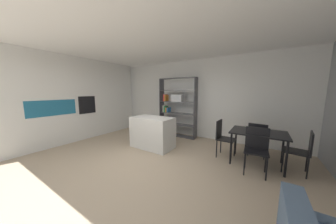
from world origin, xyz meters
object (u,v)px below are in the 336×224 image
Objects in this scene: built_in_oven at (87,105)px; dining_table at (258,135)px; open_bookshelf at (176,106)px; dining_chair_near at (256,146)px; dining_chair_island_side at (222,135)px; kitchen_island at (152,132)px; dining_chair_window_side at (303,149)px; dining_chair_far at (258,137)px.

built_in_oven reaches higher than dining_table.
built_in_oven is 0.27× the size of open_bookshelf.
dining_chair_near reaches higher than dining_table.
dining_chair_near is at bearing -26.98° from open_bookshelf.
open_bookshelf is 2.93m from dining_table.
dining_chair_island_side is at bearing 13.64° from built_in_oven.
dining_chair_island_side is at bearing 147.75° from dining_chair_near.
dining_table is 0.45m from dining_chair_near.
open_bookshelf is 2.30× the size of dining_chair_island_side.
kitchen_island reaches higher than dining_table.
built_in_oven reaches higher than dining_chair_island_side.
kitchen_island is 3.52m from dining_chair_window_side.
kitchen_island is 2.70m from dining_chair_near.
dining_chair_window_side reaches higher than dining_table.
dining_table is at bearing 10.36° from kitchen_island.
dining_table is at bearing 86.70° from dining_chair_near.
dining_chair_window_side is (0.79, -0.01, -0.16)m from dining_table.
open_bookshelf reaches higher than dining_table.
dining_chair_window_side is at bearing 9.97° from built_in_oven.
dining_chair_island_side is at bearing 36.67° from dining_chair_far.
dining_chair_near is 0.90m from dining_chair_window_side.
open_bookshelf is (2.42, 2.01, -0.08)m from built_in_oven.
dining_chair_island_side is 1.07× the size of dining_chair_far.
dining_chair_far is (2.72, -0.51, -0.61)m from open_bookshelf.
dining_table is 0.47m from dining_chair_far.
kitchen_island is 2.85m from dining_chair_far.
dining_chair_island_side reaches higher than dining_chair_near.
dining_chair_window_side is 0.92m from dining_chair_far.
dining_chair_far is at bearing 16.23° from built_in_oven.
dining_chair_near is 1.06× the size of dining_chair_far.
built_in_oven is 6.07m from dining_chair_window_side.
dining_chair_window_side is at bearing 25.54° from dining_chair_near.
open_bookshelf reaches higher than dining_chair_island_side.
kitchen_island is at bearing -74.80° from dining_chair_window_side.
open_bookshelf is 1.91× the size of dining_table.
dining_chair_island_side is at bearing 179.68° from dining_table.
dining_chair_near is (5.15, 0.62, -0.65)m from built_in_oven.
dining_chair_window_side is 1.01× the size of dining_chair_far.
dining_chair_island_side reaches higher than dining_table.
built_in_oven is at bearing -167.09° from kitchen_island.
kitchen_island is at bearing -169.64° from dining_table.
open_bookshelf is 3.70m from dining_chair_window_side.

